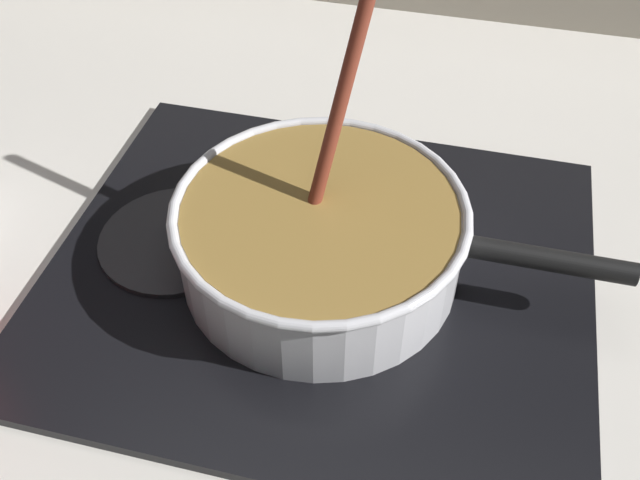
% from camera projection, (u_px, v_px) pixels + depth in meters
% --- Properties ---
extents(ground, '(2.40, 1.60, 0.04)m').
position_uv_depth(ground, '(263.00, 445.00, 0.64)').
color(ground, beige).
extents(hob_plate, '(0.56, 0.48, 0.01)m').
position_uv_depth(hob_plate, '(320.00, 272.00, 0.75)').
color(hob_plate, black).
rests_on(hob_plate, ground).
extents(burner_ring, '(0.16, 0.16, 0.01)m').
position_uv_depth(burner_ring, '(320.00, 265.00, 0.75)').
color(burner_ring, '#592D0C').
rests_on(burner_ring, hob_plate).
extents(spare_burner, '(0.16, 0.16, 0.01)m').
position_uv_depth(spare_burner, '(174.00, 240.00, 0.77)').
color(spare_burner, '#262628').
rests_on(spare_burner, hob_plate).
extents(cooking_pan, '(0.45, 0.29, 0.31)m').
position_uv_depth(cooking_pan, '(321.00, 236.00, 0.72)').
color(cooking_pan, silver).
rests_on(cooking_pan, hob_plate).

